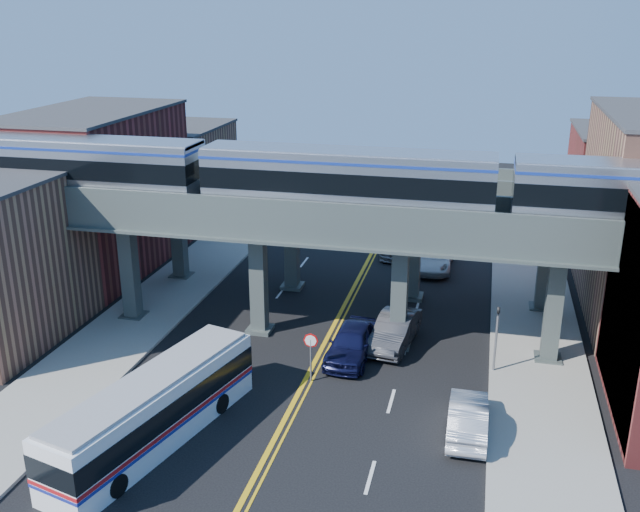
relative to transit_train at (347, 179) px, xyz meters
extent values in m
plane|color=black|center=(-1.02, -8.00, -9.27)|extent=(120.00, 120.00, 0.00)
cube|color=gray|center=(-12.52, 2.00, -9.19)|extent=(5.00, 70.00, 0.16)
cube|color=gray|center=(10.48, 2.00, -9.19)|extent=(5.00, 70.00, 0.16)
cube|color=maroon|center=(-19.52, 8.00, -3.77)|extent=(8.00, 14.00, 11.00)
cube|color=#895846|center=(-19.52, 21.00, -5.27)|extent=(8.00, 10.00, 8.00)
cube|color=maroon|center=(17.48, 21.00, -4.77)|extent=(8.00, 10.00, 9.00)
cube|color=teal|center=(13.53, -4.00, -4.52)|extent=(0.10, 9.50, 9.50)
cube|color=#404A48|center=(-13.02, 0.00, -6.27)|extent=(0.85, 0.85, 6.00)
cube|color=#404A48|center=(-5.02, 0.00, -6.27)|extent=(0.85, 0.85, 6.00)
cube|color=#404A48|center=(2.98, 0.00, -6.27)|extent=(0.85, 0.85, 6.00)
cube|color=#404A48|center=(10.98, 0.00, -6.27)|extent=(0.85, 0.85, 6.00)
cube|color=#4D5854|center=(-1.02, 0.00, -2.57)|extent=(52.00, 3.60, 1.40)
cube|color=#404A48|center=(-13.02, 7.00, -6.27)|extent=(0.85, 0.85, 6.00)
cube|color=#404A48|center=(-5.02, 7.00, -6.27)|extent=(0.85, 0.85, 6.00)
cube|color=#404A48|center=(2.98, 7.00, -6.27)|extent=(0.85, 0.85, 6.00)
cube|color=#404A48|center=(10.98, 7.00, -6.27)|extent=(0.85, 0.85, 6.00)
cube|color=#4D5854|center=(-1.02, 7.00, -2.57)|extent=(52.00, 3.60, 1.40)
cube|color=black|center=(-20.90, 0.00, -1.74)|extent=(2.20, 2.20, 0.25)
cube|color=black|center=(-11.15, 0.00, -1.74)|extent=(2.20, 2.20, 0.25)
cube|color=#A8ABB2|center=(-16.02, 0.00, -0.02)|extent=(15.22, 2.90, 3.20)
cube|color=black|center=(-16.02, 0.00, 0.13)|extent=(15.24, 2.96, 1.10)
cube|color=black|center=(-4.87, 0.00, -1.74)|extent=(2.20, 2.20, 0.25)
cube|color=black|center=(4.87, 0.00, -1.74)|extent=(2.20, 2.20, 0.25)
cube|color=#A8ABB2|center=(0.00, 0.00, -0.02)|extent=(15.22, 2.90, 3.20)
cube|color=black|center=(0.00, 0.00, 0.13)|extent=(15.24, 2.96, 1.10)
cube|color=black|center=(11.15, 0.00, -1.74)|extent=(2.20, 2.20, 0.25)
cylinder|color=slate|center=(-0.72, -5.00, -8.12)|extent=(0.09, 0.09, 2.30)
cylinder|color=red|center=(-0.72, -5.00, -7.02)|extent=(0.76, 0.04, 0.76)
cylinder|color=slate|center=(8.18, -2.00, -7.67)|extent=(0.12, 0.12, 3.20)
imported|color=black|center=(8.18, -2.00, -5.62)|extent=(0.15, 0.18, 0.90)
cube|color=white|center=(-5.95, -11.58, -7.81)|extent=(5.21, 11.53, 2.91)
cube|color=black|center=(-5.95, -11.58, -7.44)|extent=(5.28, 11.59, 0.99)
cube|color=#B21419|center=(-5.95, -11.58, -8.09)|extent=(5.27, 11.58, 0.17)
cylinder|color=black|center=(-6.86, -15.08, -8.80)|extent=(2.70, 1.55, 0.94)
cylinder|color=black|center=(-5.15, -8.53, -8.80)|extent=(2.70, 1.55, 0.94)
imported|color=black|center=(0.78, -2.05, -8.36)|extent=(2.44, 5.45, 1.82)
imported|color=#323234|center=(2.79, 0.02, -8.39)|extent=(2.56, 5.51, 1.75)
imported|color=silver|center=(3.82, 12.96, -8.48)|extent=(2.62, 5.67, 1.57)
imported|color=#B4B3B8|center=(0.78, 15.53, -8.50)|extent=(2.43, 5.38, 1.53)
imported|color=silver|center=(7.11, -7.92, -8.47)|extent=(1.74, 4.85, 1.59)
camera|label=1|loc=(7.09, -35.74, 8.45)|focal=40.00mm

